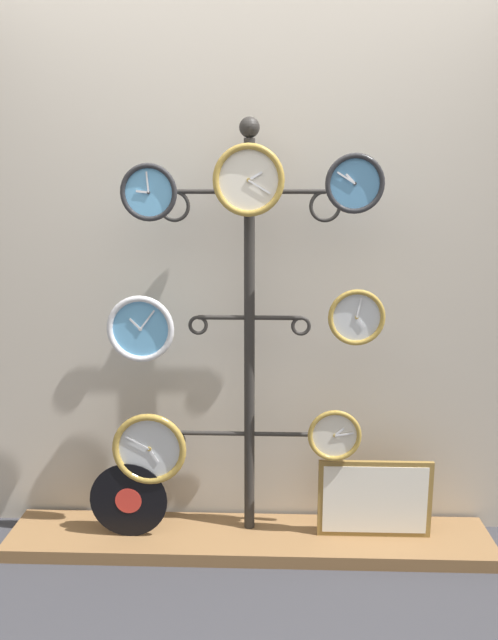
{
  "coord_description": "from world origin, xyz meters",
  "views": [
    {
      "loc": [
        0.09,
        -2.24,
        1.61
      ],
      "look_at": [
        0.0,
        0.36,
        1.06
      ],
      "focal_mm": 35.0,
      "sensor_mm": 36.0,
      "label": 1
    }
  ],
  "objects": [
    {
      "name": "ground_plane",
      "position": [
        0.0,
        0.0,
        0.0
      ],
      "size": [
        12.0,
        12.0,
        0.0
      ],
      "primitive_type": "plane",
      "color": "#333338"
    },
    {
      "name": "shop_wall",
      "position": [
        0.0,
        0.57,
        1.4
      ],
      "size": [
        4.4,
        0.04,
        2.8
      ],
      "color": "#BCB2A3",
      "rests_on": "ground_plane"
    },
    {
      "name": "low_shelf",
      "position": [
        0.0,
        0.35,
        0.03
      ],
      "size": [
        2.2,
        0.36,
        0.06
      ],
      "color": "brown",
      "rests_on": "ground_plane"
    },
    {
      "name": "display_stand",
      "position": [
        0.0,
        0.41,
        0.67
      ],
      "size": [
        0.77,
        0.43,
        1.89
      ],
      "color": "#282623",
      "rests_on": "ground_plane"
    },
    {
      "name": "clock_top_left",
      "position": [
        -0.4,
        0.31,
        1.59
      ],
      "size": [
        0.23,
        0.04,
        0.23
      ],
      "color": "#60A8DB"
    },
    {
      "name": "clock_top_center",
      "position": [
        -0.0,
        0.32,
        1.64
      ],
      "size": [
        0.29,
        0.04,
        0.29
      ],
      "color": "silver"
    },
    {
      "name": "clock_top_right",
      "position": [
        0.42,
        0.3,
        1.62
      ],
      "size": [
        0.24,
        0.04,
        0.24
      ],
      "color": "#4C84B2"
    },
    {
      "name": "clock_middle_left",
      "position": [
        -0.46,
        0.32,
        1.02
      ],
      "size": [
        0.29,
        0.04,
        0.29
      ],
      "color": "#60A8DB"
    },
    {
      "name": "clock_middle_right",
      "position": [
        0.45,
        0.32,
        1.08
      ],
      "size": [
        0.24,
        0.04,
        0.24
      ],
      "color": "silver"
    },
    {
      "name": "clock_bottom_left",
      "position": [
        -0.44,
        0.32,
        0.48
      ],
      "size": [
        0.33,
        0.04,
        0.33
      ],
      "color": "silver"
    },
    {
      "name": "clock_bottom_right",
      "position": [
        0.37,
        0.33,
        0.55
      ],
      "size": [
        0.23,
        0.04,
        0.23
      ],
      "color": "silver"
    },
    {
      "name": "vinyl_record",
      "position": [
        -0.54,
        0.31,
        0.24
      ],
      "size": [
        0.35,
        0.01,
        0.35
      ],
      "color": "black",
      "rests_on": "low_shelf"
    },
    {
      "name": "picture_frame",
      "position": [
        0.57,
        0.35,
        0.24
      ],
      "size": [
        0.51,
        0.02,
        0.36
      ],
      "color": "olive",
      "rests_on": "low_shelf"
    }
  ]
}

